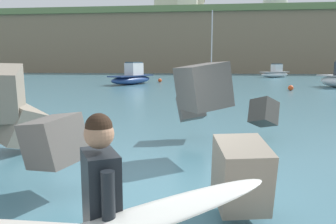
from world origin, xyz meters
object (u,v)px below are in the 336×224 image
Objects in this scene: boat_mid_centre at (132,77)px; station_building_central at (192,9)px; station_building_west at (188,4)px; surfer_with_board at (110,220)px; mooring_buoy_inner at (160,80)px; station_building_east at (172,7)px; boat_near_left at (275,73)px; mooring_buoy_middle at (291,88)px; boat_near_centre at (210,78)px.

boat_mid_centre is 0.96× the size of station_building_central.
surfer_with_board is at bearing -87.12° from station_building_west.
station_building_east reaches higher than mooring_buoy_inner.
station_building_west is (3.03, 46.43, 14.82)m from boat_mid_centre.
station_building_west is at bearing 86.27° from boat_mid_centre.
surfer_with_board is at bearing -102.48° from boat_near_left.
boat_near_left is (10.63, 48.06, -0.65)m from surfer_with_board.
boat_near_left is 11.14× the size of mooring_buoy_middle.
boat_near_left is 37.35m from station_building_east.
station_building_west reaches higher than surfer_with_board.
boat_mid_centre is 55.80m from station_building_central.
station_building_west is at bearing 115.96° from boat_near_left.
boat_near_centre is 46.77m from station_building_east.
station_building_central reaches higher than boat_near_left.
surfer_with_board is at bearing -106.24° from mooring_buoy_middle.
station_building_east is (-14.92, 51.83, 14.64)m from mooring_buoy_middle.
boat_near_centre is 0.92× the size of station_building_east.
boat_near_centre is 1.15× the size of station_building_central.
boat_mid_centre is (-17.58, -16.54, 0.08)m from boat_near_left.
boat_mid_centre reaches higher than mooring_buoy_inner.
station_building_west is at bearing 7.59° from station_building_east.
station_building_east is at bearing 95.49° from surfer_with_board.
mooring_buoy_middle is 62.42m from station_building_central.
mooring_buoy_inner is (2.43, 3.35, -0.49)m from boat_mid_centre.
station_building_east reaches higher than surfer_with_board.
boat_mid_centre is 4.17m from mooring_buoy_inner.
station_building_east is (-3.53, -0.47, -0.66)m from station_building_west.
boat_near_centre is at bearing -123.86° from boat_near_left.
station_building_central is (-3.30, 85.24, 14.09)m from surfer_with_board.
station_building_central reaches higher than boat_near_centre.
boat_mid_centre is at bearing -93.73° from station_building_west.
boat_near_left is at bearing -58.43° from station_building_east.
station_building_west is (0.59, 43.07, 15.31)m from mooring_buoy_inner.
mooring_buoy_inner is at bearing 142.42° from mooring_buoy_middle.
station_building_central is at bearing 61.85° from station_building_east.
station_building_west reaches higher than station_building_central.
surfer_with_board is 79.02m from station_building_east.
surfer_with_board is at bearing -77.57° from boat_mid_centre.
surfer_with_board is 0.31× the size of boat_mid_centre.
station_building_central reaches higher than station_building_east.
station_building_east is at bearing 121.57° from boat_near_left.
station_building_west is (-4.97, 44.18, 14.95)m from boat_near_centre.
station_building_central is at bearing 88.62° from mooring_buoy_inner.
surfer_with_board is 0.24× the size of station_building_east.
mooring_buoy_middle is (14.42, -5.87, -0.49)m from boat_mid_centre.
station_building_central is at bearing 85.12° from station_building_west.
station_building_west is at bearing 92.88° from surfer_with_board.
boat_near_left is at bearing 43.24° from boat_mid_centre.
boat_near_left is 42.35m from station_building_central.
boat_near_centre reaches higher than boat_mid_centre.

